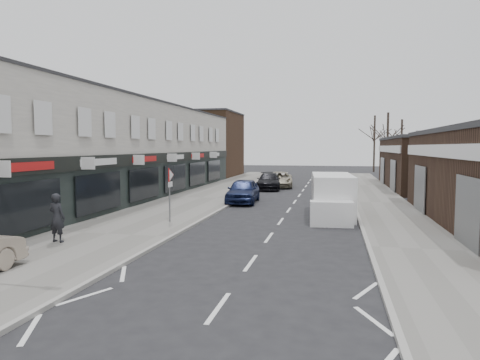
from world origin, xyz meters
The scene contains 17 objects.
ground centered at (0.00, 0.00, 0.00)m, with size 160.00×160.00×0.00m, color black.
pavement_left centered at (-6.75, 22.00, 0.06)m, with size 5.50×64.00×0.12m, color slate.
pavement_right centered at (5.75, 22.00, 0.06)m, with size 3.50×64.00×0.12m, color slate.
shop_terrace_left centered at (-13.50, 19.50, 3.55)m, with size 8.00×41.00×7.10m, color beige.
brick_block_far centered at (-13.50, 45.00, 4.00)m, with size 8.00×10.00×8.00m, color #47301E.
right_unit_far centered at (12.50, 34.00, 2.25)m, with size 10.00×16.00×4.50m, color #39251A.
tree_far_a centered at (9.00, 48.00, 0.00)m, with size 3.60×3.60×8.00m, color #382D26, non-canonical shape.
tree_far_b centered at (11.50, 54.00, 0.00)m, with size 3.60×3.60×7.50m, color #382D26, non-canonical shape.
tree_far_c centered at (8.50, 60.00, 0.00)m, with size 3.60×3.60×8.50m, color #382D26, non-canonical shape.
warning_sign centered at (-5.16, 12.00, 2.20)m, with size 0.12×0.80×2.70m.
white_van centered at (2.53, 15.92, 1.09)m, with size 2.41×6.02×2.30m.
pedestrian centered at (-7.76, 6.89, 1.07)m, with size 0.69×0.45×1.90m, color black.
parked_car_left_a centered at (-3.39, 20.73, 0.82)m, with size 1.93×4.79×1.63m, color #151E43.
parked_car_left_b centered at (-3.04, 30.10, 0.73)m, with size 2.05×5.05×1.47m, color black.
parked_car_left_c centered at (-2.38, 32.45, 0.72)m, with size 2.38×5.17×1.44m, color #A39982.
parked_car_right_a centered at (2.20, 25.23, 0.66)m, with size 1.40×4.02×1.32m, color white.
parked_car_right_b centered at (3.18, 32.28, 0.71)m, with size 1.69×4.19×1.43m, color black.
Camera 1 is at (2.61, -7.47, 3.79)m, focal length 32.00 mm.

